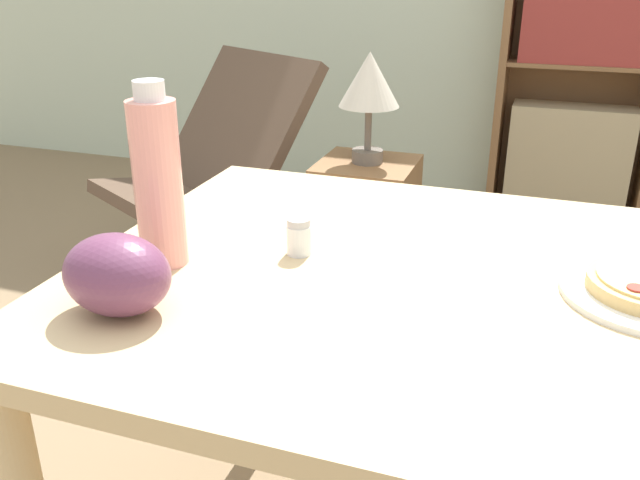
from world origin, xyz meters
The scene contains 8 objects.
dining_table centered at (-0.08, -0.12, 0.67)m, with size 1.04×0.89×0.78m.
grape_bunch centered at (-0.43, -0.37, 0.84)m, with size 0.16×0.13×0.12m.
drink_bottle centered at (-0.46, -0.21, 0.92)m, with size 0.08×0.08×0.29m.
salt_shaker centered at (-0.27, -0.10, 0.81)m, with size 0.04×0.04×0.06m.
lounge_chair_near centered at (-1.16, 1.19, 0.29)m, with size 0.89×0.98×0.88m.
bookshelf centered at (0.20, 2.45, 0.69)m, with size 0.75×0.29×1.51m.
side_table centered at (-0.50, 1.18, 0.28)m, with size 0.34×0.34×0.56m.
table_lamp centered at (-0.50, 1.18, 0.83)m, with size 0.21×0.21×0.38m.
Camera 1 is at (0.10, -1.07, 1.24)m, focal length 38.00 mm.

